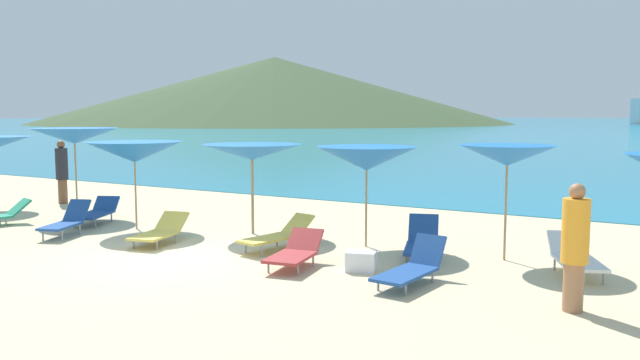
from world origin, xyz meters
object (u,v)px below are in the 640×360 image
lounge_chair_2 (96,212)px  umbrella_2 (134,152)px  lounge_chair_7 (295,252)px  umbrella_3 (252,152)px  beachgoer_1 (575,245)px  umbrella_4 (367,159)px  cooler_box (361,261)px  beachgoer_2 (62,170)px  umbrella_5 (507,156)px  lounge_chair_5 (422,242)px  lounge_chair_0 (160,231)px  lounge_chair_1 (278,234)px  lounge_chair_6 (575,257)px  lounge_chair_4 (66,221)px  umbrella_1 (74,136)px  lounge_chair_3 (412,267)px

lounge_chair_2 → umbrella_2: bearing=-24.7°
lounge_chair_7 → umbrella_3: bearing=129.3°
lounge_chair_2 → beachgoer_1: 11.25m
umbrella_4 → cooler_box: umbrella_4 is taller
beachgoer_2 → umbrella_5: bearing=73.3°
umbrella_3 → lounge_chair_5: size_ratio=1.40×
lounge_chair_5 → lounge_chair_0: bearing=178.5°
beachgoer_1 → beachgoer_2: 15.15m
umbrella_2 → cooler_box: 6.56m
beachgoer_1 → lounge_chair_5: bearing=-62.0°
lounge_chair_2 → lounge_chair_5: bearing=-20.2°
lounge_chair_1 → lounge_chair_5: bearing=28.7°
lounge_chair_6 → cooler_box: bearing=-176.7°
umbrella_2 → beachgoer_1: bearing=-8.3°
umbrella_4 → cooler_box: size_ratio=4.40×
lounge_chair_2 → lounge_chair_5: (8.20, 0.58, 0.01)m
lounge_chair_1 → lounge_chair_6: (5.36, 0.90, -0.00)m
lounge_chair_4 → lounge_chair_7: 5.89m
umbrella_3 → lounge_chair_0: size_ratio=1.41×
umbrella_4 → lounge_chair_4: (-6.20, -2.29, -1.45)m
umbrella_2 → lounge_chair_0: 2.48m
umbrella_5 → beachgoer_2: size_ratio=1.12×
umbrella_1 → lounge_chair_3: umbrella_1 is taller
lounge_chair_2 → umbrella_4: bearing=-16.6°
lounge_chair_1 → beachgoer_1: beachgoer_1 is taller
umbrella_5 → cooler_box: (-1.91, -2.05, -1.75)m
lounge_chair_1 → lounge_chair_0: bearing=-151.0°
lounge_chair_0 → lounge_chair_7: size_ratio=1.07×
lounge_chair_6 → lounge_chair_3: bearing=-161.2°
umbrella_4 → lounge_chair_0: 4.50m
lounge_chair_2 → lounge_chair_6: 10.89m
lounge_chair_0 → lounge_chair_4: 2.44m
lounge_chair_2 → beachgoer_1: beachgoer_1 is taller
umbrella_2 → lounge_chair_7: 5.53m
lounge_chair_7 → beachgoer_2: (-10.21, 3.13, 0.72)m
lounge_chair_1 → lounge_chair_5: size_ratio=1.10×
lounge_chair_6 → beachgoer_2: beachgoer_2 is taller
lounge_chair_1 → lounge_chair_7: size_ratio=1.18×
lounge_chair_4 → beachgoer_1: size_ratio=0.86×
umbrella_1 → lounge_chair_6: umbrella_1 is taller
umbrella_5 → lounge_chair_0: 7.04m
beachgoer_2 → lounge_chair_0: bearing=53.6°
lounge_chair_1 → lounge_chair_5: (2.70, 0.81, -0.02)m
beachgoer_1 → cooler_box: (-3.46, 0.51, -0.75)m
cooler_box → umbrella_5: bearing=29.5°
lounge_chair_6 → umbrella_2: bearing=160.9°
lounge_chair_3 → lounge_chair_4: (-8.06, -0.12, 0.06)m
lounge_chair_0 → lounge_chair_1: (2.42, 0.74, 0.04)m
beachgoer_2 → umbrella_4: bearing=71.3°
umbrella_4 → lounge_chair_4: bearing=-159.7°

